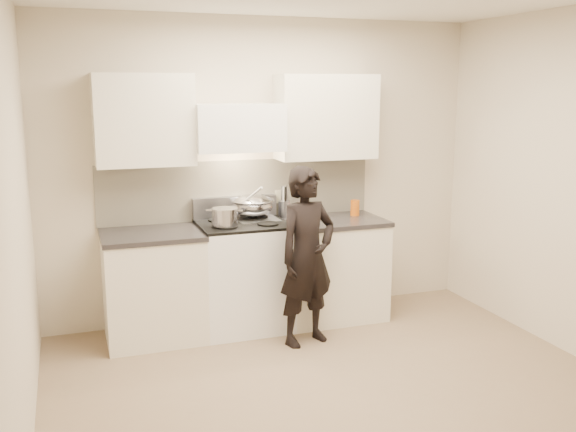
% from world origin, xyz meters
% --- Properties ---
extents(ground_plane, '(4.00, 4.00, 0.00)m').
position_xyz_m(ground_plane, '(0.00, 0.00, 0.00)').
color(ground_plane, '#7E6A52').
extents(room_shell, '(4.04, 3.54, 2.70)m').
position_xyz_m(room_shell, '(-0.06, 0.37, 1.60)').
color(room_shell, beige).
rests_on(room_shell, ground).
extents(stove, '(0.76, 0.65, 0.96)m').
position_xyz_m(stove, '(-0.30, 1.42, 0.47)').
color(stove, white).
rests_on(stove, ground).
extents(counter_right, '(0.92, 0.67, 0.92)m').
position_xyz_m(counter_right, '(0.53, 1.43, 0.46)').
color(counter_right, silver).
rests_on(counter_right, ground).
extents(counter_left, '(0.82, 0.67, 0.92)m').
position_xyz_m(counter_left, '(-1.08, 1.43, 0.46)').
color(counter_left, silver).
rests_on(counter_left, ground).
extents(wok, '(0.39, 0.47, 0.31)m').
position_xyz_m(wok, '(-0.17, 1.57, 1.06)').
color(wok, '#A5A6B0').
rests_on(wok, stove).
extents(stock_pot, '(0.29, 0.29, 0.14)m').
position_xyz_m(stock_pot, '(-0.49, 1.31, 1.03)').
color(stock_pot, '#A5A6B0').
rests_on(stock_pot, stove).
extents(utensil_crock, '(0.11, 0.11, 0.29)m').
position_xyz_m(utensil_crock, '(0.15, 1.64, 1.01)').
color(utensil_crock, '#9396A3').
rests_on(utensil_crock, counter_right).
extents(spice_jar, '(0.05, 0.05, 0.11)m').
position_xyz_m(spice_jar, '(0.34, 1.66, 0.97)').
color(spice_jar, orange).
rests_on(spice_jar, counter_right).
extents(oil_glass, '(0.08, 0.08, 0.14)m').
position_xyz_m(oil_glass, '(0.80, 1.51, 0.99)').
color(oil_glass, '#B8520E').
rests_on(oil_glass, counter_right).
extents(person, '(0.62, 0.50, 1.47)m').
position_xyz_m(person, '(0.10, 0.92, 0.74)').
color(person, black).
rests_on(person, ground).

